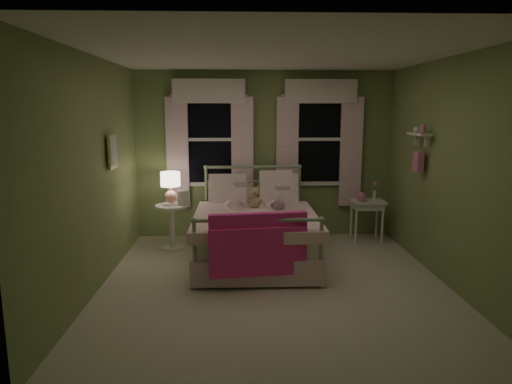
{
  "coord_description": "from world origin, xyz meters",
  "views": [
    {
      "loc": [
        -0.4,
        -5.04,
        2.01
      ],
      "look_at": [
        -0.19,
        0.51,
        1.0
      ],
      "focal_mm": 32.0,
      "sensor_mm": 36.0,
      "label": 1
    }
  ],
  "objects_px": {
    "child_right": "(274,186)",
    "table_lamp": "(171,184)",
    "bed": "(255,233)",
    "teddy_bear": "(254,199)",
    "nightstand_left": "(172,221)",
    "child_left": "(234,185)",
    "nightstand_right": "(367,207)"
  },
  "relations": [
    {
      "from": "child_right",
      "to": "teddy_bear",
      "type": "distance_m",
      "value": 0.35
    },
    {
      "from": "child_right",
      "to": "child_left",
      "type": "bearing_deg",
      "value": -4.01
    },
    {
      "from": "bed",
      "to": "table_lamp",
      "type": "xyz_separation_m",
      "value": [
        -1.2,
        0.58,
        0.58
      ]
    },
    {
      "from": "child_right",
      "to": "table_lamp",
      "type": "distance_m",
      "value": 1.48
    },
    {
      "from": "bed",
      "to": "nightstand_right",
      "type": "height_order",
      "value": "bed"
    },
    {
      "from": "bed",
      "to": "teddy_bear",
      "type": "xyz_separation_m",
      "value": [
        -0.01,
        0.27,
        0.42
      ]
    },
    {
      "from": "table_lamp",
      "to": "nightstand_right",
      "type": "xyz_separation_m",
      "value": [
        2.93,
        0.24,
        -0.4
      ]
    },
    {
      "from": "nightstand_left",
      "to": "table_lamp",
      "type": "distance_m",
      "value": 0.54
    },
    {
      "from": "child_left",
      "to": "nightstand_right",
      "type": "height_order",
      "value": "child_left"
    },
    {
      "from": "child_right",
      "to": "bed",
      "type": "bearing_deg",
      "value": 53.6
    },
    {
      "from": "child_left",
      "to": "teddy_bear",
      "type": "bearing_deg",
      "value": 143.07
    },
    {
      "from": "child_right",
      "to": "nightstand_left",
      "type": "distance_m",
      "value": 1.57
    },
    {
      "from": "child_right",
      "to": "nightstand_right",
      "type": "height_order",
      "value": "child_right"
    },
    {
      "from": "teddy_bear",
      "to": "nightstand_left",
      "type": "xyz_separation_m",
      "value": [
        -1.19,
        0.3,
        -0.37
      ]
    },
    {
      "from": "bed",
      "to": "teddy_bear",
      "type": "bearing_deg",
      "value": 91.15
    },
    {
      "from": "child_right",
      "to": "table_lamp",
      "type": "relative_size",
      "value": 1.62
    },
    {
      "from": "nightstand_left",
      "to": "teddy_bear",
      "type": "bearing_deg",
      "value": -14.35
    },
    {
      "from": "child_right",
      "to": "nightstand_left",
      "type": "bearing_deg",
      "value": -9.69
    },
    {
      "from": "bed",
      "to": "teddy_bear",
      "type": "distance_m",
      "value": 0.5
    },
    {
      "from": "nightstand_right",
      "to": "child_right",
      "type": "bearing_deg",
      "value": -165.08
    },
    {
      "from": "nightstand_left",
      "to": "nightstand_right",
      "type": "relative_size",
      "value": 1.02
    },
    {
      "from": "child_left",
      "to": "child_right",
      "type": "xyz_separation_m",
      "value": [
        0.56,
        0.0,
        -0.03
      ]
    },
    {
      "from": "nightstand_right",
      "to": "nightstand_left",
      "type": "bearing_deg",
      "value": -175.27
    },
    {
      "from": "child_left",
      "to": "teddy_bear",
      "type": "relative_size",
      "value": 2.57
    },
    {
      "from": "teddy_bear",
      "to": "nightstand_right",
      "type": "relative_size",
      "value": 0.48
    },
    {
      "from": "bed",
      "to": "child_right",
      "type": "distance_m",
      "value": 0.76
    },
    {
      "from": "child_left",
      "to": "table_lamp",
      "type": "height_order",
      "value": "child_left"
    },
    {
      "from": "teddy_bear",
      "to": "nightstand_left",
      "type": "distance_m",
      "value": 1.28
    },
    {
      "from": "teddy_bear",
      "to": "bed",
      "type": "bearing_deg",
      "value": -88.85
    },
    {
      "from": "teddy_bear",
      "to": "table_lamp",
      "type": "distance_m",
      "value": 1.24
    },
    {
      "from": "child_right",
      "to": "nightstand_right",
      "type": "relative_size",
      "value": 1.15
    },
    {
      "from": "nightstand_left",
      "to": "nightstand_right",
      "type": "xyz_separation_m",
      "value": [
        2.93,
        0.24,
        0.13
      ]
    }
  ]
}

